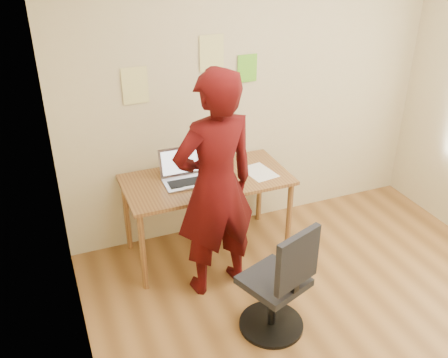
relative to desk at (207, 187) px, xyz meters
name	(u,v)px	position (x,y,z in m)	size (l,w,h in m)	color
room	(375,172)	(0.58, -1.38, 0.70)	(3.58, 3.58, 2.78)	brown
desk	(207,187)	(0.00, 0.00, 0.00)	(1.40, 0.70, 0.74)	olive
laptop	(183,175)	(-0.19, 0.03, 0.14)	(0.36, 0.32, 0.25)	#AEAEB5
paper_sheet	(259,172)	(0.46, -0.06, 0.09)	(0.22, 0.31, 0.00)	white
phone	(230,186)	(0.13, -0.21, 0.09)	(0.07, 0.13, 0.01)	black
wall_note_left	(135,86)	(-0.46, 0.36, 0.84)	(0.21, 0.00, 0.30)	#E2DC87
wall_note_mid	(212,53)	(0.19, 0.36, 1.04)	(0.21, 0.00, 0.30)	#E2DC87
wall_note_right	(247,68)	(0.52, 0.36, 0.88)	(0.18, 0.00, 0.24)	#67C92D
office_chair	(280,289)	(0.13, -1.12, -0.26)	(0.52, 0.53, 0.92)	black
person	(215,187)	(-0.10, -0.46, 0.26)	(0.67, 0.44, 1.83)	#3D0808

